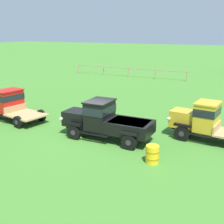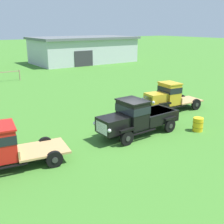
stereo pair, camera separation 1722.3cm
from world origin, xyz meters
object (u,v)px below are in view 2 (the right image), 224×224
Objects in this scene: vintage_truck_second_in_line at (137,117)px; oil_drum_beside_row at (198,124)px; vintage_truck_midrow_center at (168,97)px; farm_shed at (83,50)px.

vintage_truck_second_in_line is 6.31× the size of oil_drum_beside_row.
vintage_truck_second_in_line is at bearing -154.60° from vintage_truck_midrow_center.
vintage_truck_midrow_center is 5.85× the size of oil_drum_beside_row.
farm_shed is 34.75m from oil_drum_beside_row.
farm_shed is at bearing 72.46° from vintage_truck_midrow_center.
vintage_truck_midrow_center reaches higher than oil_drum_beside_row.
farm_shed is 34.33m from vintage_truck_second_in_line.
oil_drum_beside_row is (3.39, -1.72, -0.66)m from vintage_truck_second_in_line.
vintage_truck_midrow_center reaches higher than vintage_truck_second_in_line.
vintage_truck_midrow_center is (4.87, 2.32, 0.04)m from vintage_truck_second_in_line.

